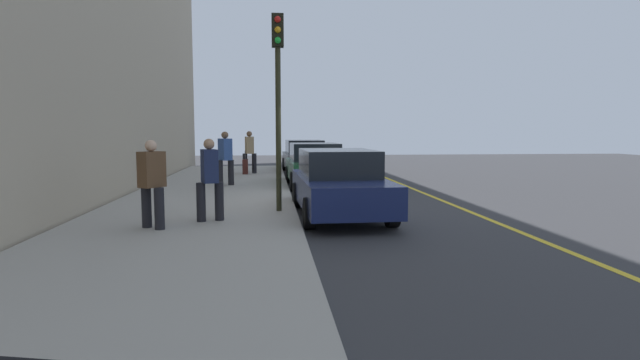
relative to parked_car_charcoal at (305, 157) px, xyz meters
The scene contains 12 objects.
ground_plane 11.12m from the parked_car_charcoal, ahead, with size 56.00×56.00×0.00m, color #333335.
sidewalk 11.60m from the parked_car_charcoal, 16.65° to the right, with size 28.00×4.60×0.15m, color #A39E93.
lane_stripe_centre 11.56m from the parked_car_charcoal, 16.02° to the left, with size 28.00×0.14×0.01m, color gold.
parked_car_charcoal is the anchor object (origin of this frame).
parked_car_green 5.76m from the parked_car_charcoal, ahead, with size 4.25×1.98×1.51m.
parked_car_navy 11.82m from the parked_car_charcoal, ahead, with size 4.63×1.99×1.51m.
pedestrian_tan_coat 3.02m from the parked_car_charcoal, 54.73° to the right, with size 0.53×0.58×1.78m.
pedestrian_brown_coat 14.21m from the parked_car_charcoal, 15.35° to the right, with size 0.52×0.49×1.63m.
pedestrian_navy_coat 13.31m from the parked_car_charcoal, 12.15° to the right, with size 0.51×0.53×1.64m.
pedestrian_blue_coat 7.09m from the parked_car_charcoal, 25.60° to the right, with size 0.56×0.53×1.77m.
traffic_light_pole 12.19m from the parked_car_charcoal, ahead, with size 0.35×0.26×4.32m.
rolling_suitcase 3.37m from the parked_car_charcoal, 51.33° to the right, with size 0.34×0.22×0.98m.
Camera 1 is at (12.03, -1.60, 1.95)m, focal length 28.21 mm.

